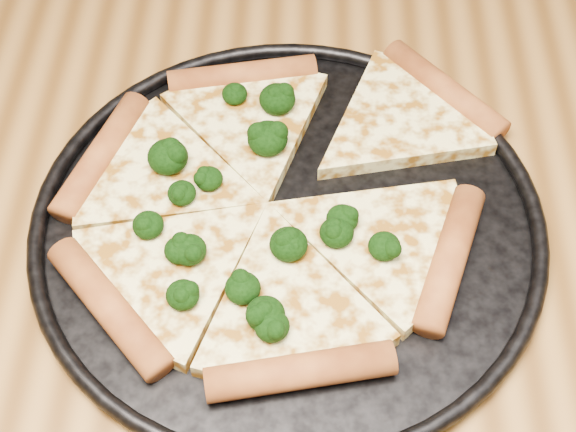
{
  "coord_description": "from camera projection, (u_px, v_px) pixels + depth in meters",
  "views": [
    {
      "loc": [
        -0.02,
        -0.36,
        1.26
      ],
      "look_at": [
        -0.03,
        0.02,
        0.77
      ],
      "focal_mm": 53.41,
      "sensor_mm": 36.0,
      "label": 1
    }
  ],
  "objects": [
    {
      "name": "pizza",
      "position": [
        276.0,
        199.0,
        0.63
      ],
      "size": [
        0.35,
        0.34,
        0.02
      ],
      "rotation": [
        0.0,
        0.0,
        0.2
      ],
      "color": "#FEF39B",
      "rests_on": "pizza_pan"
    },
    {
      "name": "dining_table",
      "position": [
        320.0,
        314.0,
        0.7
      ],
      "size": [
        1.2,
        0.9,
        0.75
      ],
      "color": "olive",
      "rests_on": "ground"
    },
    {
      "name": "broccoli_florets",
      "position": [
        247.0,
        207.0,
        0.62
      ],
      "size": [
        0.19,
        0.23,
        0.02
      ],
      "color": "black",
      "rests_on": "pizza"
    },
    {
      "name": "pizza_pan",
      "position": [
        288.0,
        223.0,
        0.63
      ],
      "size": [
        0.38,
        0.38,
        0.02
      ],
      "color": "black",
      "rests_on": "dining_table"
    }
  ]
}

